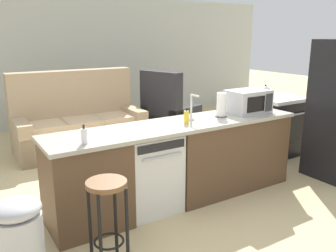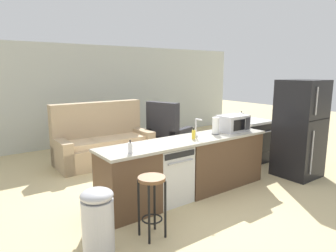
# 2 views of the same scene
# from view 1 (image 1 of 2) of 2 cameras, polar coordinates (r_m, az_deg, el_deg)

# --- Properties ---
(ground_plane) EXTENTS (24.00, 24.00, 0.00)m
(ground_plane) POSITION_cam_1_polar(r_m,az_deg,el_deg) (4.10, -0.07, -12.10)
(ground_plane) COLOR tan
(wall_back) EXTENTS (10.00, 0.06, 2.60)m
(wall_back) POSITION_cam_1_polar(r_m,az_deg,el_deg) (7.66, -15.15, 10.01)
(wall_back) COLOR beige
(wall_back) RESTS_ON ground_plane
(kitchen_counter) EXTENTS (2.94, 0.66, 0.90)m
(kitchen_counter) POSITION_cam_1_polar(r_m,az_deg,el_deg) (4.05, 2.82, -5.97)
(kitchen_counter) COLOR brown
(kitchen_counter) RESTS_ON ground_plane
(dishwasher) EXTENTS (0.58, 0.61, 0.84)m
(dishwasher) POSITION_cam_1_polar(r_m,az_deg,el_deg) (3.81, -3.28, -7.32)
(dishwasher) COLOR silver
(dishwasher) RESTS_ON ground_plane
(stove_range) EXTENTS (0.76, 0.68, 0.90)m
(stove_range) POSITION_cam_1_polar(r_m,az_deg,el_deg) (5.80, 17.04, 0.06)
(stove_range) COLOR black
(stove_range) RESTS_ON ground_plane
(microwave) EXTENTS (0.50, 0.37, 0.28)m
(microwave) POSITION_cam_1_polar(r_m,az_deg,el_deg) (4.45, 12.69, 3.87)
(microwave) COLOR #B7B7BC
(microwave) RESTS_ON kitchen_counter
(sink_faucet) EXTENTS (0.07, 0.18, 0.30)m
(sink_faucet) POSITION_cam_1_polar(r_m,az_deg,el_deg) (3.95, 3.86, 2.72)
(sink_faucet) COLOR silver
(sink_faucet) RESTS_ON kitchen_counter
(paper_towel_roll) EXTENTS (0.14, 0.14, 0.28)m
(paper_towel_roll) POSITION_cam_1_polar(r_m,az_deg,el_deg) (4.18, 8.54, 3.34)
(paper_towel_roll) COLOR #4C4C51
(paper_towel_roll) RESTS_ON kitchen_counter
(soap_bottle) EXTENTS (0.06, 0.06, 0.18)m
(soap_bottle) POSITION_cam_1_polar(r_m,az_deg,el_deg) (3.83, 2.99, 1.47)
(soap_bottle) COLOR yellow
(soap_bottle) RESTS_ON kitchen_counter
(dish_soap_bottle) EXTENTS (0.06, 0.06, 0.18)m
(dish_soap_bottle) POSITION_cam_1_polar(r_m,az_deg,el_deg) (3.19, -13.30, -1.58)
(dish_soap_bottle) COLOR silver
(dish_soap_bottle) RESTS_ON kitchen_counter
(kettle) EXTENTS (0.21, 0.17, 0.19)m
(kettle) POSITION_cam_1_polar(r_m,az_deg,el_deg) (5.66, 15.33, 5.36)
(kettle) COLOR silver
(kettle) RESTS_ON stove_range
(bar_stool) EXTENTS (0.32, 0.32, 0.74)m
(bar_stool) POSITION_cam_1_polar(r_m,az_deg,el_deg) (2.89, -9.70, -12.47)
(bar_stool) COLOR brown
(bar_stool) RESTS_ON ground_plane
(trash_bin) EXTENTS (0.35, 0.35, 0.74)m
(trash_bin) POSITION_cam_1_polar(r_m,az_deg,el_deg) (2.86, -22.65, -17.37)
(trash_bin) COLOR #B7B7BC
(trash_bin) RESTS_ON ground_plane
(couch) EXTENTS (2.01, 0.92, 1.27)m
(couch) POSITION_cam_1_polar(r_m,az_deg,el_deg) (5.97, -14.19, 0.10)
(couch) COLOR tan
(couch) RESTS_ON ground_plane
(armchair) EXTENTS (1.02, 1.06, 1.20)m
(armchair) POSITION_cam_1_polar(r_m,az_deg,el_deg) (6.63, 0.00, 1.57)
(armchair) COLOR #2D2D33
(armchair) RESTS_ON ground_plane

